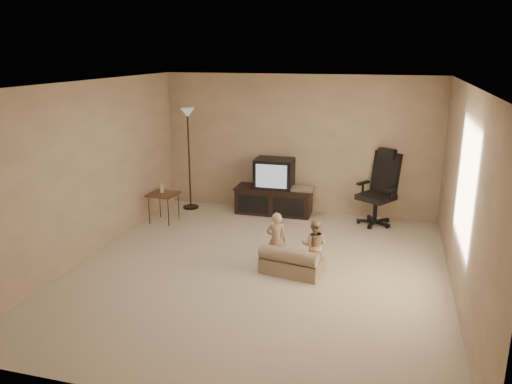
# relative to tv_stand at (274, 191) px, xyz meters

# --- Properties ---
(floor) EXTENTS (5.50, 5.50, 0.00)m
(floor) POSITION_rel_tv_stand_xyz_m (0.37, -2.49, -0.42)
(floor) COLOR beige
(floor) RESTS_ON ground
(room_shell) EXTENTS (5.50, 5.50, 5.50)m
(room_shell) POSITION_rel_tv_stand_xyz_m (0.37, -2.49, 1.09)
(room_shell) COLOR white
(room_shell) RESTS_ON floor
(tv_stand) EXTENTS (1.44, 0.54, 1.02)m
(tv_stand) POSITION_rel_tv_stand_xyz_m (0.00, 0.00, 0.00)
(tv_stand) COLOR black
(tv_stand) RESTS_ON floor
(office_chair) EXTENTS (0.82, 0.83, 1.30)m
(office_chair) POSITION_rel_tv_stand_xyz_m (1.86, -0.07, 0.04)
(office_chair) COLOR black
(office_chair) RESTS_ON floor
(side_table) EXTENTS (0.49, 0.49, 0.70)m
(side_table) POSITION_rel_tv_stand_xyz_m (-1.75, -0.96, 0.07)
(side_table) COLOR brown
(side_table) RESTS_ON floor
(floor_lamp) EXTENTS (0.29, 0.29, 1.89)m
(floor_lamp) POSITION_rel_tv_stand_xyz_m (-1.61, -0.10, 0.95)
(floor_lamp) COLOR black
(floor_lamp) RESTS_ON floor
(child_sofa) EXTENTS (0.88, 0.59, 0.40)m
(child_sofa) POSITION_rel_tv_stand_xyz_m (0.82, -2.46, -0.26)
(child_sofa) COLOR tan
(child_sofa) RESTS_ON floor
(toddler_left) EXTENTS (0.32, 0.26, 0.79)m
(toddler_left) POSITION_rel_tv_stand_xyz_m (0.58, -2.28, -0.03)
(toddler_left) COLOR tan
(toddler_left) RESTS_ON floor
(toddler_right) EXTENTS (0.36, 0.21, 0.73)m
(toddler_right) POSITION_rel_tv_stand_xyz_m (1.10, -2.27, -0.06)
(toddler_right) COLOR tan
(toddler_right) RESTS_ON floor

